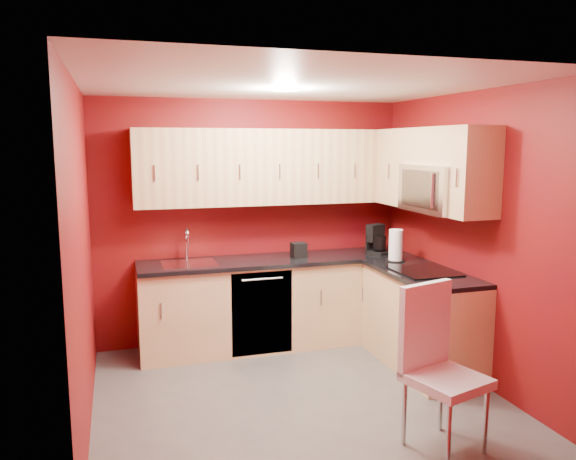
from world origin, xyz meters
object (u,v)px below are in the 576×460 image
sink (189,260)px  dining_chair (447,371)px  microwave (439,189)px  napkin_holder (299,250)px  paper_towel (396,245)px  coffee_maker (379,239)px

sink → dining_chair: bearing=-58.6°
microwave → napkin_holder: microwave is taller
napkin_holder → microwave: bearing=-44.2°
sink → dining_chair: (1.40, -2.29, -0.39)m
napkin_holder → paper_towel: bearing=-28.0°
dining_chair → napkin_holder: bearing=81.4°
microwave → paper_towel: 0.79m
coffee_maker → dining_chair: bearing=-124.7°
napkin_holder → paper_towel: 0.97m
microwave → dining_chair: 1.83m
microwave → napkin_holder: bearing=135.8°
microwave → dining_chair: (-0.69, -1.29, -1.10)m
coffee_maker → paper_towel: bearing=-112.5°
sink → dining_chair: size_ratio=0.47×
coffee_maker → napkin_holder: bearing=156.0°
sink → paper_towel: 2.02m
microwave → coffee_maker: (-0.12, 0.90, -0.60)m
sink → coffee_maker: (1.98, -0.10, 0.12)m
sink → paper_towel: (1.96, -0.50, 0.12)m
coffee_maker → napkin_holder: (-0.87, 0.06, -0.08)m
sink → dining_chair: sink is taller
napkin_holder → dining_chair: (0.30, -2.25, -0.43)m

